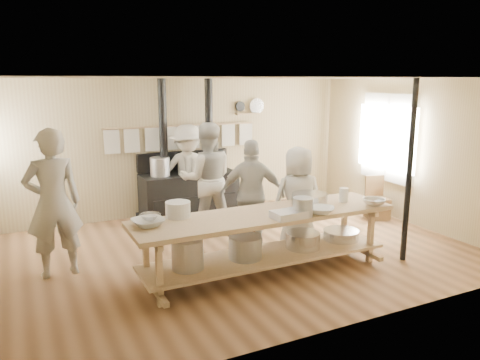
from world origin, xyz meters
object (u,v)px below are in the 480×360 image
(prep_table, at_px, (265,237))
(cook_center, at_px, (298,200))
(cook_left, at_px, (207,179))
(cook_right, at_px, (252,194))
(cook_far_left, at_px, (53,203))
(roasting_pan, at_px, (289,214))
(stove, at_px, (188,190))
(cook_by_window, at_px, (188,173))
(chair, at_px, (377,206))

(prep_table, bearing_deg, cook_center, 31.97)
(cook_left, distance_m, cook_right, 1.02)
(cook_far_left, height_order, roasting_pan, cook_far_left)
(prep_table, height_order, cook_left, cook_left)
(cook_center, bearing_deg, cook_far_left, 0.40)
(cook_center, bearing_deg, cook_left, -45.92)
(prep_table, distance_m, cook_right, 1.09)
(stove, distance_m, cook_by_window, 0.41)
(cook_left, distance_m, chair, 3.34)
(cook_far_left, distance_m, cook_right, 2.84)
(cook_center, distance_m, chair, 2.50)
(prep_table, bearing_deg, stove, 89.96)
(stove, distance_m, cook_far_left, 3.15)
(prep_table, xyz_separation_m, roasting_pan, (0.16, -0.33, 0.38))
(prep_table, xyz_separation_m, cook_far_left, (-2.51, 1.18, 0.47))
(stove, xyz_separation_m, cook_far_left, (-2.52, -1.84, 0.47))
(cook_center, relative_size, cook_by_window, 0.91)
(stove, relative_size, cook_left, 1.37)
(stove, distance_m, cook_right, 2.08)
(cook_left, bearing_deg, cook_far_left, 32.65)
(stove, bearing_deg, cook_by_window, -110.28)
(stove, bearing_deg, prep_table, -90.04)
(cook_far_left, height_order, cook_by_window, cook_far_left)
(stove, relative_size, cook_by_window, 1.46)
(prep_table, xyz_separation_m, cook_by_window, (-0.06, 2.85, 0.37))
(cook_by_window, distance_m, chair, 3.62)
(stove, height_order, prep_table, stove)
(cook_left, height_order, cook_right, cook_left)
(prep_table, height_order, chair, prep_table)
(cook_by_window, bearing_deg, cook_left, -79.64)
(chair, height_order, roasting_pan, roasting_pan)
(cook_right, bearing_deg, roasting_pan, 109.38)
(cook_left, relative_size, cook_right, 1.11)
(cook_left, height_order, roasting_pan, cook_left)
(cook_center, relative_size, roasting_pan, 3.79)
(chair, bearing_deg, stove, 166.75)
(cook_center, distance_m, cook_right, 0.70)
(stove, height_order, cook_center, stove)
(stove, relative_size, roasting_pan, 6.09)
(cook_far_left, distance_m, roasting_pan, 3.07)
(cook_center, xyz_separation_m, cook_right, (-0.54, 0.45, 0.04))
(roasting_pan, bearing_deg, stove, 92.72)
(cook_right, distance_m, cook_by_window, 1.90)
(cook_left, xyz_separation_m, cook_center, (0.90, -1.40, -0.14))
(cook_by_window, bearing_deg, roasting_pan, -76.60)
(stove, relative_size, prep_table, 0.72)
(cook_left, relative_size, cook_center, 1.17)
(cook_center, bearing_deg, chair, -149.63)
(stove, height_order, cook_left, stove)
(cook_left, bearing_deg, stove, -76.87)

